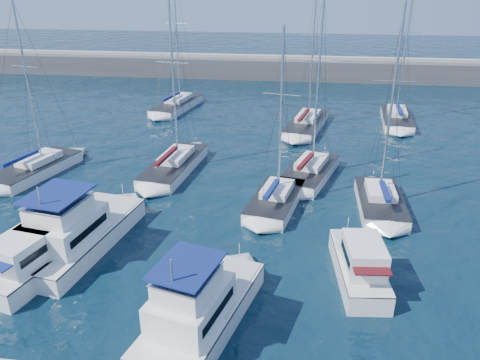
# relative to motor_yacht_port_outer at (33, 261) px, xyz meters

# --- Properties ---
(ground) EXTENTS (220.00, 220.00, 0.00)m
(ground) POSITION_rel_motor_yacht_port_outer_xyz_m (9.53, 3.28, -0.94)
(ground) COLOR black
(ground) RESTS_ON ground
(breakwater) EXTENTS (160.00, 6.00, 4.45)m
(breakwater) POSITION_rel_motor_yacht_port_outer_xyz_m (9.53, 55.28, 0.11)
(breakwater) COLOR #424244
(breakwater) RESTS_ON ground
(motor_yacht_port_outer) EXTENTS (4.35, 7.29, 3.20)m
(motor_yacht_port_outer) POSITION_rel_motor_yacht_port_outer_xyz_m (0.00, 0.00, 0.00)
(motor_yacht_port_outer) COLOR white
(motor_yacht_port_outer) RESTS_ON ground
(motor_yacht_port_inner) EXTENTS (5.54, 10.32, 4.69)m
(motor_yacht_port_inner) POSITION_rel_motor_yacht_port_outer_xyz_m (1.12, 2.83, 0.19)
(motor_yacht_port_inner) COLOR white
(motor_yacht_port_inner) RESTS_ON ground
(motor_yacht_stbd_inner) EXTENTS (5.40, 9.19, 4.69)m
(motor_yacht_stbd_inner) POSITION_rel_motor_yacht_port_outer_xyz_m (10.09, -3.18, 0.19)
(motor_yacht_stbd_inner) COLOR white
(motor_yacht_stbd_inner) RESTS_ON ground
(motor_yacht_stbd_outer) EXTENTS (2.94, 6.73, 3.20)m
(motor_yacht_stbd_outer) POSITION_rel_motor_yacht_port_outer_xyz_m (18.08, 1.80, 0.00)
(motor_yacht_stbd_outer) COLOR white
(motor_yacht_stbd_outer) RESTS_ON ground
(sailboat_mid_a) EXTENTS (5.13, 8.69, 14.20)m
(sailboat_mid_a) POSITION_rel_motor_yacht_port_outer_xyz_m (-7.40, 13.54, -0.43)
(sailboat_mid_a) COLOR white
(sailboat_mid_a) RESTS_ON ground
(sailboat_mid_b) EXTENTS (4.19, 9.49, 14.48)m
(sailboat_mid_b) POSITION_rel_motor_yacht_port_outer_xyz_m (3.98, 15.71, -0.43)
(sailboat_mid_b) COLOR white
(sailboat_mid_b) RESTS_ON ground
(sailboat_mid_c) EXTENTS (4.32, 7.36, 13.01)m
(sailboat_mid_c) POSITION_rel_motor_yacht_port_outer_xyz_m (12.98, 10.10, -0.43)
(sailboat_mid_c) COLOR white
(sailboat_mid_c) RESTS_ON ground
(sailboat_mid_d) EXTENTS (5.39, 8.41, 15.23)m
(sailboat_mid_d) POSITION_rel_motor_yacht_port_outer_xyz_m (15.48, 15.73, -0.41)
(sailboat_mid_d) COLOR white
(sailboat_mid_d) RESTS_ON ground
(sailboat_mid_e) EXTENTS (3.09, 7.04, 14.58)m
(sailboat_mid_e) POSITION_rel_motor_yacht_port_outer_xyz_m (20.49, 10.80, -0.41)
(sailboat_mid_e) COLOR white
(sailboat_mid_e) RESTS_ON ground
(sailboat_back_a) EXTENTS (4.88, 9.83, 16.21)m
(sailboat_back_a) POSITION_rel_motor_yacht_port_outer_xyz_m (-0.63, 34.82, -0.42)
(sailboat_back_a) COLOR white
(sailboat_back_a) RESTS_ON ground
(sailboat_back_b) EXTENTS (5.19, 10.18, 15.53)m
(sailboat_back_b) POSITION_rel_motor_yacht_port_outer_xyz_m (15.25, 29.06, -0.43)
(sailboat_back_b) COLOR white
(sailboat_back_b) RESTS_ON ground
(sailboat_back_c) EXTENTS (3.83, 8.99, 15.62)m
(sailboat_back_c) POSITION_rel_motor_yacht_port_outer_xyz_m (25.33, 32.36, -0.42)
(sailboat_back_c) COLOR white
(sailboat_back_c) RESTS_ON ground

